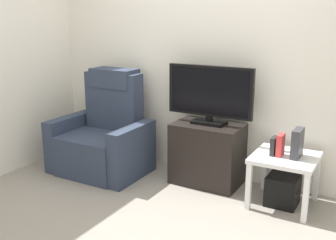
% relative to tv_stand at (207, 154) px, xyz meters
% --- Properties ---
extents(ground_plane, '(6.40, 6.40, 0.00)m').
position_rel_tv_stand_xyz_m(ground_plane, '(-0.11, -0.85, -0.31)').
color(ground_plane, gray).
extents(wall_back, '(6.40, 0.06, 2.60)m').
position_rel_tv_stand_xyz_m(wall_back, '(-0.11, 0.28, 0.99)').
color(wall_back, silver).
rests_on(wall_back, ground).
extents(tv_stand, '(0.67, 0.43, 0.61)m').
position_rel_tv_stand_xyz_m(tv_stand, '(0.00, 0.00, 0.00)').
color(tv_stand, black).
rests_on(tv_stand, ground).
extents(television, '(0.86, 0.20, 0.57)m').
position_rel_tv_stand_xyz_m(television, '(-0.00, 0.02, 0.60)').
color(television, black).
rests_on(television, tv_stand).
extents(recliner_armchair, '(0.98, 0.78, 1.08)m').
position_rel_tv_stand_xyz_m(recliner_armchair, '(-1.12, -0.22, 0.07)').
color(recliner_armchair, '#2D384C').
rests_on(recliner_armchair, ground).
extents(side_table, '(0.54, 0.54, 0.46)m').
position_rel_tv_stand_xyz_m(side_table, '(0.78, -0.11, 0.08)').
color(side_table, white).
rests_on(side_table, ground).
extents(subwoofer_box, '(0.27, 0.27, 0.27)m').
position_rel_tv_stand_xyz_m(subwoofer_box, '(0.78, -0.11, -0.17)').
color(subwoofer_box, black).
rests_on(subwoofer_box, ground).
extents(book_leftmost, '(0.04, 0.13, 0.16)m').
position_rel_tv_stand_xyz_m(book_leftmost, '(0.68, -0.13, 0.23)').
color(book_leftmost, '#262626').
rests_on(book_leftmost, side_table).
extents(book_middle, '(0.05, 0.12, 0.19)m').
position_rel_tv_stand_xyz_m(book_middle, '(0.74, -0.13, 0.25)').
color(book_middle, red).
rests_on(book_middle, side_table).
extents(game_console, '(0.07, 0.20, 0.25)m').
position_rel_tv_stand_xyz_m(game_console, '(0.87, -0.10, 0.28)').
color(game_console, '#333338').
rests_on(game_console, side_table).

